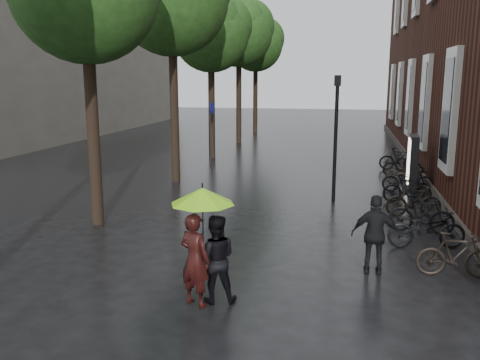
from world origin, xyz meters
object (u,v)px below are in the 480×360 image
(ad_lightbox, at_px, (412,163))
(lamp_post, at_px, (336,126))
(person_burgundy, at_px, (195,260))
(parked_bicycles, at_px, (412,190))
(pedestrian_walking, at_px, (375,235))
(person_black, at_px, (215,259))

(ad_lightbox, distance_m, lamp_post, 3.90)
(person_burgundy, distance_m, parked_bicycles, 9.59)
(pedestrian_walking, height_order, ad_lightbox, ad_lightbox)
(person_black, distance_m, ad_lightbox, 11.33)
(parked_bicycles, height_order, lamp_post, lamp_post)
(lamp_post, bearing_deg, parked_bicycles, 5.73)
(ad_lightbox, bearing_deg, person_burgundy, -111.07)
(person_burgundy, height_order, ad_lightbox, ad_lightbox)
(person_black, relative_size, ad_lightbox, 0.82)
(person_black, xyz_separation_m, pedestrian_walking, (2.85, 1.94, 0.02))
(person_burgundy, relative_size, person_black, 1.05)
(pedestrian_walking, distance_m, lamp_post, 6.28)
(person_black, bearing_deg, ad_lightbox, -127.32)
(lamp_post, bearing_deg, pedestrian_walking, -80.73)
(person_burgundy, height_order, lamp_post, lamp_post)
(person_burgundy, bearing_deg, person_black, -121.80)
(parked_bicycles, distance_m, lamp_post, 3.15)
(parked_bicycles, bearing_deg, pedestrian_walking, -103.26)
(ad_lightbox, bearing_deg, pedestrian_walking, -97.80)
(lamp_post, bearing_deg, ad_lightbox, 42.48)
(person_black, bearing_deg, person_burgundy, 21.64)
(person_black, relative_size, parked_bicycles, 0.13)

